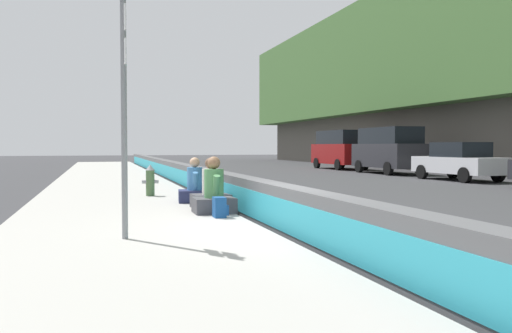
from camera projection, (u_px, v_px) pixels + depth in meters
ground_plane at (289, 235)px, 9.23m from camera, size 160.00×160.00×0.00m
sidewalk_strip at (133, 238)px, 8.47m from camera, size 80.00×4.40×0.14m
jersey_barrier at (289, 211)px, 9.22m from camera, size 76.00×0.45×0.85m
route_sign_post at (124, 102)px, 7.97m from camera, size 0.44×0.09×3.60m
fire_hydrant at (150, 180)px, 14.96m from camera, size 0.26×0.46×0.88m
seated_person_foreground at (214, 195)px, 11.15m from camera, size 0.76×0.86×1.19m
seated_person_middle at (211, 192)px, 12.08m from camera, size 0.75×0.86×1.14m
seated_person_rear at (195, 188)px, 13.29m from camera, size 0.77×0.88×1.12m
backpack at (220, 207)px, 10.45m from camera, size 0.32×0.28×0.40m
parked_car_third at (459, 161)px, 23.68m from camera, size 4.56×2.07×1.71m
parked_car_fourth at (389, 149)px, 29.47m from camera, size 5.11×2.13×2.56m
parked_car_midline at (340, 149)px, 35.30m from camera, size 5.13×2.17×2.56m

